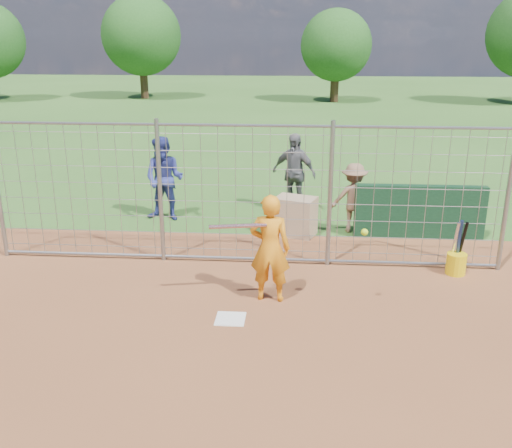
# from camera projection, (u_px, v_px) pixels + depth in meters

# --- Properties ---
(ground) EXTENTS (100.00, 100.00, 0.00)m
(ground) POSITION_uv_depth(u_px,v_px,m) (232.00, 313.00, 8.53)
(ground) COLOR #2D591E
(ground) RESTS_ON ground
(home_plate) EXTENTS (0.43, 0.43, 0.02)m
(home_plate) POSITION_uv_depth(u_px,v_px,m) (230.00, 319.00, 8.33)
(home_plate) COLOR silver
(home_plate) RESTS_ON ground
(dugout_wall) EXTENTS (2.60, 0.20, 1.10)m
(dugout_wall) POSITION_uv_depth(u_px,v_px,m) (419.00, 212.00, 11.51)
(dugout_wall) COLOR #11381E
(dugout_wall) RESTS_ON ground
(batter) EXTENTS (0.65, 0.46, 1.71)m
(batter) POSITION_uv_depth(u_px,v_px,m) (270.00, 248.00, 8.71)
(batter) COLOR orange
(batter) RESTS_ON ground
(bystander_a) EXTENTS (1.01, 0.85, 1.86)m
(bystander_a) POSITION_uv_depth(u_px,v_px,m) (164.00, 179.00, 12.54)
(bystander_a) COLOR navy
(bystander_a) RESTS_ON ground
(bystander_b) EXTENTS (1.17, 0.88, 1.85)m
(bystander_b) POSITION_uv_depth(u_px,v_px,m) (294.00, 173.00, 13.10)
(bystander_b) COLOR #5E5E63
(bystander_b) RESTS_ON ground
(bystander_c) EXTENTS (0.98, 0.62, 1.46)m
(bystander_c) POSITION_uv_depth(u_px,v_px,m) (353.00, 198.00, 11.82)
(bystander_c) COLOR brown
(bystander_c) RESTS_ON ground
(equipment_bin) EXTENTS (0.94, 0.79, 0.80)m
(equipment_bin) POSITION_uv_depth(u_px,v_px,m) (295.00, 216.00, 11.73)
(equipment_bin) COLOR tan
(equipment_bin) RESTS_ON ground
(equipment_in_play) EXTENTS (2.33, 0.23, 0.11)m
(equipment_in_play) POSITION_uv_depth(u_px,v_px,m) (268.00, 227.00, 8.39)
(equipment_in_play) COLOR silver
(equipment_in_play) RESTS_ON ground
(bucket_with_bats) EXTENTS (0.34, 0.36, 0.98)m
(bucket_with_bats) POSITION_uv_depth(u_px,v_px,m) (456.00, 261.00, 9.84)
(bucket_with_bats) COLOR yellow
(bucket_with_bats) RESTS_ON ground
(backstop_fence) EXTENTS (9.08, 0.08, 2.60)m
(backstop_fence) POSITION_uv_depth(u_px,v_px,m) (244.00, 196.00, 10.02)
(backstop_fence) COLOR gray
(backstop_fence) RESTS_ON ground
(tree_line) EXTENTS (44.66, 6.72, 6.48)m
(tree_line) POSITION_uv_depth(u_px,v_px,m) (339.00, 38.00, 33.71)
(tree_line) COLOR #3F2B19
(tree_line) RESTS_ON ground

